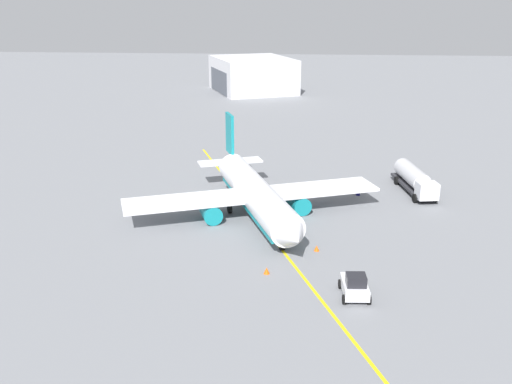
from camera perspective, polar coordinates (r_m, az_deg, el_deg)
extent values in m
plane|color=slate|center=(63.92, 0.00, -2.54)|extent=(400.00, 400.00, 0.00)
cylinder|color=white|center=(62.96, 0.00, -0.19)|extent=(21.95, 11.30, 3.55)
cube|color=teal|center=(63.28, 0.00, -1.03)|extent=(20.57, 10.26, 0.99)
cone|color=white|center=(52.05, 3.77, -4.49)|extent=(4.10, 4.29, 3.41)
cone|color=white|center=(74.78, -2.75, 3.20)|extent=(5.11, 4.37, 3.02)
cube|color=teal|center=(73.25, -2.69, 5.95)|extent=(3.11, 1.49, 5.20)
cube|color=white|center=(74.19, -2.64, 3.11)|extent=(5.27, 8.70, 0.24)
cube|color=white|center=(64.01, -0.25, -0.29)|extent=(15.10, 29.21, 0.36)
cylinder|color=teal|center=(65.25, 4.34, -1.12)|extent=(3.74, 3.11, 2.10)
cylinder|color=teal|center=(62.57, -4.63, -2.04)|extent=(3.74, 3.11, 2.10)
cylinder|color=#4C4C51|center=(55.36, 2.66, -4.83)|extent=(0.24, 0.24, 1.16)
cylinder|color=black|center=(55.60, 2.65, -5.38)|extent=(1.17, 0.77, 1.10)
cylinder|color=#4C4C51|center=(66.02, 1.69, -0.79)|extent=(0.24, 0.24, 1.16)
cylinder|color=black|center=(66.22, 1.68, -1.26)|extent=(1.17, 0.77, 1.10)
cylinder|color=#4C4C51|center=(64.71, -2.70, -1.22)|extent=(0.24, 0.24, 1.16)
cylinder|color=black|center=(64.92, -2.70, -1.70)|extent=(1.17, 0.77, 1.10)
cube|color=#2D2D33|center=(75.16, 15.65, 0.64)|extent=(10.71, 4.22, 0.30)
cube|color=silver|center=(70.61, 17.02, 0.14)|extent=(2.38, 2.70, 2.00)
cube|color=black|center=(69.69, 17.31, 0.21)|extent=(0.49, 2.00, 0.90)
cylinder|color=silver|center=(75.31, 15.59, 1.72)|extent=(7.92, 3.55, 2.30)
cylinder|color=black|center=(71.77, 17.75, -0.56)|extent=(1.14, 0.53, 1.10)
cylinder|color=black|center=(70.86, 15.88, -0.62)|extent=(1.14, 0.53, 1.10)
cylinder|color=black|center=(78.01, 15.85, 1.18)|extent=(1.14, 0.53, 1.10)
cylinder|color=black|center=(77.18, 14.11, 1.14)|extent=(1.14, 0.53, 1.10)
cube|color=silver|center=(47.95, 10.00, -9.49)|extent=(3.73, 2.25, 0.90)
cube|color=black|center=(47.09, 10.15, -8.81)|extent=(1.51, 1.69, 0.90)
cylinder|color=black|center=(49.15, 8.58, -9.25)|extent=(0.82, 0.36, 0.80)
cylinder|color=black|center=(49.45, 10.91, -9.20)|extent=(0.82, 0.36, 0.80)
cylinder|color=black|center=(46.90, 8.98, -10.75)|extent=(0.82, 0.36, 0.80)
cylinder|color=black|center=(47.22, 11.42, -10.69)|extent=(0.82, 0.36, 0.80)
cube|color=navy|center=(71.87, 10.36, -0.02)|extent=(0.40, 0.49, 0.85)
cube|color=yellow|center=(71.64, 10.40, 0.53)|extent=(0.46, 0.58, 0.60)
sphere|color=tan|center=(71.51, 10.42, 0.86)|extent=(0.24, 0.24, 0.24)
cone|color=#F2590F|center=(51.05, 1.09, -8.00)|extent=(0.55, 0.55, 0.61)
cone|color=#F2590F|center=(55.74, 6.19, -5.70)|extent=(0.52, 0.52, 0.58)
cube|color=silver|center=(152.62, -0.36, 11.86)|extent=(28.19, 25.94, 8.87)
cube|color=#4C515B|center=(150.25, -3.80, 11.19)|extent=(14.73, 6.39, 5.86)
cube|color=yellow|center=(63.92, 0.00, -2.54)|extent=(58.82, 22.97, 0.01)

